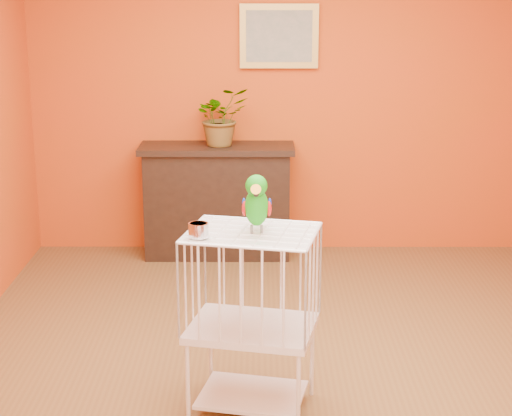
{
  "coord_description": "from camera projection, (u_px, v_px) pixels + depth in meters",
  "views": [
    {
      "loc": [
        -0.16,
        -4.62,
        2.21
      ],
      "look_at": [
        -0.17,
        -0.56,
        1.1
      ],
      "focal_mm": 60.0,
      "sensor_mm": 36.0,
      "label": 1
    }
  ],
  "objects": [
    {
      "name": "ground",
      "position": [
        286.0,
        363.0,
        5.04
      ],
      "size": [
        4.5,
        4.5,
        0.0
      ],
      "primitive_type": "plane",
      "color": "brown",
      "rests_on": "ground"
    },
    {
      "name": "room_shell",
      "position": [
        288.0,
        95.0,
        4.62
      ],
      "size": [
        4.5,
        4.5,
        4.5
      ],
      "color": "#C33E12",
      "rests_on": "ground"
    },
    {
      "name": "console_cabinet",
      "position": [
        217.0,
        201.0,
        6.88
      ],
      "size": [
        1.23,
        0.44,
        0.91
      ],
      "color": "black",
      "rests_on": "ground"
    },
    {
      "name": "potted_plant",
      "position": [
        221.0,
        123.0,
        6.72
      ],
      "size": [
        0.57,
        0.59,
        0.36
      ],
      "primitive_type": "imported",
      "rotation": [
        0.0,
        0.0,
        0.43
      ],
      "color": "#26722D",
      "rests_on": "console_cabinet"
    },
    {
      "name": "framed_picture",
      "position": [
        279.0,
        36.0,
        6.72
      ],
      "size": [
        0.62,
        0.04,
        0.5
      ],
      "color": "#BB9943",
      "rests_on": "room_shell"
    },
    {
      "name": "birdcage",
      "position": [
        252.0,
        319.0,
        4.39
      ],
      "size": [
        0.72,
        0.61,
        0.97
      ],
      "rotation": [
        0.0,
        0.0,
        -0.21
      ],
      "color": "silver",
      "rests_on": "ground"
    },
    {
      "name": "feed_cup",
      "position": [
        198.0,
        230.0,
        4.15
      ],
      "size": [
        0.1,
        0.1,
        0.07
      ],
      "primitive_type": "cylinder",
      "color": "silver",
      "rests_on": "birdcage"
    },
    {
      "name": "parrot",
      "position": [
        257.0,
        203.0,
        4.2
      ],
      "size": [
        0.15,
        0.27,
        0.31
      ],
      "rotation": [
        0.0,
        0.0,
        -0.03
      ],
      "color": "#59544C",
      "rests_on": "birdcage"
    }
  ]
}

